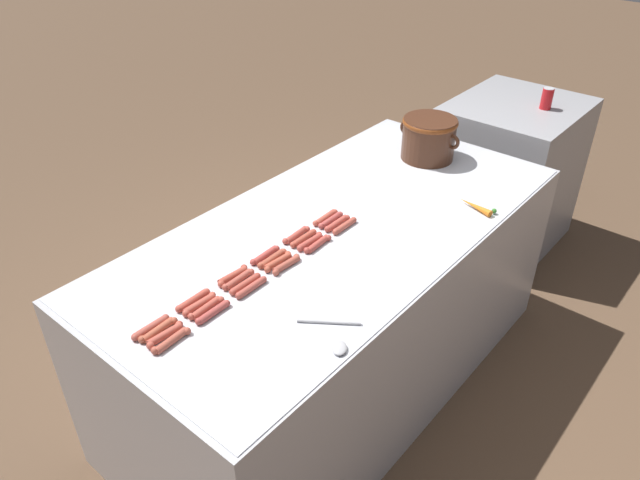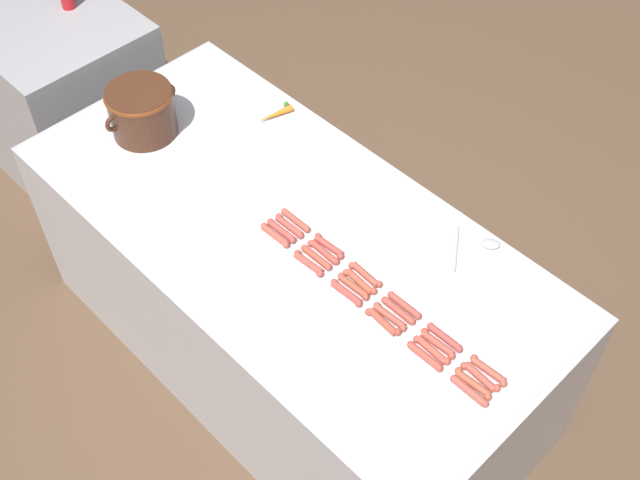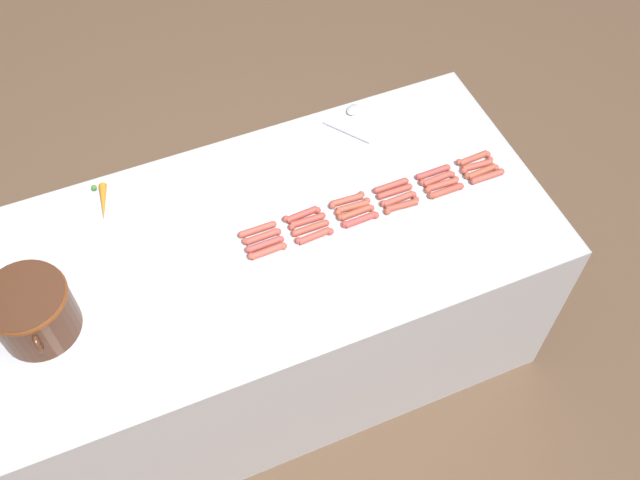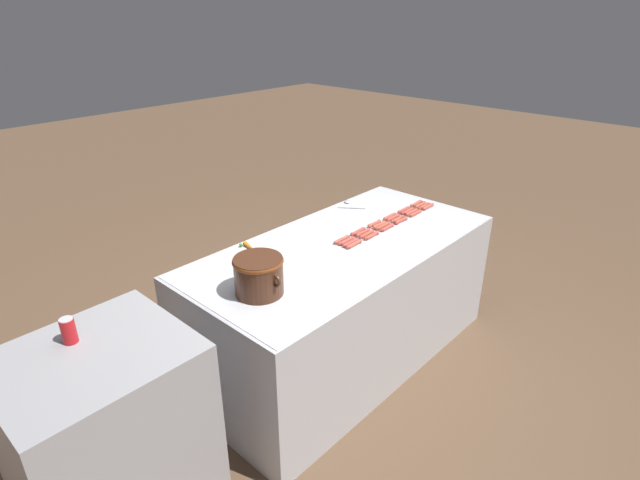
{
  "view_description": "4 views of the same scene",
  "coord_description": "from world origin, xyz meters",
  "px_view_note": "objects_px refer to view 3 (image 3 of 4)",
  "views": [
    {
      "loc": [
        1.34,
        -1.73,
        2.28
      ],
      "look_at": [
        0.03,
        -0.17,
        0.93
      ],
      "focal_mm": 33.74,
      "sensor_mm": 36.0,
      "label": 1
    },
    {
      "loc": [
        -1.33,
        -1.54,
        3.21
      ],
      "look_at": [
        0.01,
        -0.17,
        0.96
      ],
      "focal_mm": 45.53,
      "sensor_mm": 36.0,
      "label": 2
    },
    {
      "loc": [
        -1.53,
        0.39,
        3.12
      ],
      "look_at": [
        -0.12,
        -0.2,
        0.95
      ],
      "focal_mm": 40.89,
      "sensor_mm": 36.0,
      "label": 3
    },
    {
      "loc": [
        -1.94,
        2.34,
        2.36
      ],
      "look_at": [
        0.09,
        0.15,
        0.96
      ],
      "focal_mm": 28.17,
      "sensor_mm": 36.0,
      "label": 4
    }
  ],
  "objects_px": {
    "hot_dog_1": "(446,191)",
    "hot_dog_23": "(257,230)",
    "hot_dog_4": "(314,236)",
    "hot_dog_5": "(267,251)",
    "bean_pot": "(31,309)",
    "hot_dog_12": "(477,165)",
    "hot_dog_0": "(487,176)",
    "hot_dog_9": "(356,213)",
    "hot_dog_15": "(353,207)",
    "hot_dog_20": "(391,186)",
    "hot_dog_21": "(347,200)",
    "hot_dog_16": "(307,221)",
    "hot_dog_18": "(473,158)",
    "hot_dog_10": "(310,228)",
    "hot_dog_17": "(262,237)",
    "hot_dog_14": "(395,192)",
    "hot_dog_3": "(360,220)",
    "hot_dog_22": "(302,215)",
    "hot_dog_13": "(437,179)",
    "hot_dog_6": "(482,172)",
    "hot_dog_11": "(265,244)",
    "hot_dog_7": "(442,185)",
    "serving_spoon": "(351,117)",
    "hot_dog_2": "(402,206)",
    "carrot": "(103,201)",
    "hot_dog_19": "(433,172)"
  },
  "relations": [
    {
      "from": "hot_dog_21",
      "to": "carrot",
      "type": "xyz_separation_m",
      "value": [
        0.35,
        0.87,
        0.0
      ]
    },
    {
      "from": "hot_dog_3",
      "to": "hot_dog_22",
      "type": "height_order",
      "value": "same"
    },
    {
      "from": "hot_dog_20",
      "to": "hot_dog_21",
      "type": "relative_size",
      "value": 1.0
    },
    {
      "from": "hot_dog_4",
      "to": "hot_dog_12",
      "type": "height_order",
      "value": "same"
    },
    {
      "from": "hot_dog_12",
      "to": "hot_dog_15",
      "type": "bearing_deg",
      "value": 89.93
    },
    {
      "from": "hot_dog_4",
      "to": "hot_dog_19",
      "type": "height_order",
      "value": "same"
    },
    {
      "from": "hot_dog_10",
      "to": "hot_dog_20",
      "type": "height_order",
      "value": "same"
    },
    {
      "from": "hot_dog_4",
      "to": "hot_dog_11",
      "type": "relative_size",
      "value": 1.0
    },
    {
      "from": "hot_dog_22",
      "to": "hot_dog_6",
      "type": "bearing_deg",
      "value": -95.88
    },
    {
      "from": "hot_dog_1",
      "to": "hot_dog_5",
      "type": "distance_m",
      "value": 0.74
    },
    {
      "from": "hot_dog_13",
      "to": "hot_dog_21",
      "type": "xyz_separation_m",
      "value": [
        0.04,
        0.37,
        0.0
      ]
    },
    {
      "from": "hot_dog_16",
      "to": "hot_dog_23",
      "type": "height_order",
      "value": "same"
    },
    {
      "from": "hot_dog_17",
      "to": "hot_dog_18",
      "type": "relative_size",
      "value": 1.0
    },
    {
      "from": "hot_dog_7",
      "to": "serving_spoon",
      "type": "xyz_separation_m",
      "value": [
        0.48,
        0.18,
        -0.01
      ]
    },
    {
      "from": "hot_dog_6",
      "to": "hot_dog_11",
      "type": "relative_size",
      "value": 1.0
    },
    {
      "from": "hot_dog_16",
      "to": "hot_dog_10",
      "type": "bearing_deg",
      "value": 178.93
    },
    {
      "from": "hot_dog_2",
      "to": "bean_pot",
      "type": "distance_m",
      "value": 1.37
    },
    {
      "from": "hot_dog_21",
      "to": "hot_dog_13",
      "type": "bearing_deg",
      "value": -96.0
    },
    {
      "from": "hot_dog_4",
      "to": "hot_dog_22",
      "type": "bearing_deg",
      "value": 3.26
    },
    {
      "from": "bean_pot",
      "to": "hot_dog_4",
      "type": "bearing_deg",
      "value": -90.71
    },
    {
      "from": "hot_dog_7",
      "to": "hot_dog_21",
      "type": "xyz_separation_m",
      "value": [
        0.07,
        0.37,
        0.0
      ]
    },
    {
      "from": "hot_dog_15",
      "to": "hot_dog_5",
      "type": "bearing_deg",
      "value": 100.36
    },
    {
      "from": "hot_dog_0",
      "to": "hot_dog_18",
      "type": "bearing_deg",
      "value": 2.26
    },
    {
      "from": "hot_dog_3",
      "to": "hot_dog_5",
      "type": "xyz_separation_m",
      "value": [
        0.0,
        0.37,
        0.0
      ]
    },
    {
      "from": "hot_dog_9",
      "to": "carrot",
      "type": "bearing_deg",
      "value": 64.23
    },
    {
      "from": "hot_dog_23",
      "to": "hot_dog_19",
      "type": "bearing_deg",
      "value": -90.22
    },
    {
      "from": "hot_dog_1",
      "to": "hot_dog_23",
      "type": "relative_size",
      "value": 1.0
    },
    {
      "from": "hot_dog_0",
      "to": "hot_dog_16",
      "type": "xyz_separation_m",
      "value": [
        0.07,
        0.74,
        0.0
      ]
    },
    {
      "from": "hot_dog_1",
      "to": "hot_dog_11",
      "type": "bearing_deg",
      "value": 87.45
    },
    {
      "from": "hot_dog_16",
      "to": "hot_dog_17",
      "type": "bearing_deg",
      "value": 90.48
    },
    {
      "from": "hot_dog_0",
      "to": "hot_dog_9",
      "type": "bearing_deg",
      "value": 86.29
    },
    {
      "from": "hot_dog_13",
      "to": "carrot",
      "type": "xyz_separation_m",
      "value": [
        0.39,
        1.24,
        0.0
      ]
    },
    {
      "from": "hot_dog_4",
      "to": "hot_dog_5",
      "type": "distance_m",
      "value": 0.18
    },
    {
      "from": "hot_dog_6",
      "to": "hot_dog_12",
      "type": "relative_size",
      "value": 1.0
    },
    {
      "from": "hot_dog_5",
      "to": "hot_dog_15",
      "type": "distance_m",
      "value": 0.38
    },
    {
      "from": "hot_dog_0",
      "to": "hot_dog_4",
      "type": "xyz_separation_m",
      "value": [
        -0.0,
        0.74,
        0.0
      ]
    },
    {
      "from": "hot_dog_1",
      "to": "hot_dog_2",
      "type": "bearing_deg",
      "value": 89.45
    },
    {
      "from": "hot_dog_7",
      "to": "hot_dog_22",
      "type": "xyz_separation_m",
      "value": [
        0.07,
        0.56,
        0.0
      ]
    },
    {
      "from": "hot_dog_22",
      "to": "hot_dog_1",
      "type": "bearing_deg",
      "value": -100.97
    },
    {
      "from": "hot_dog_14",
      "to": "hot_dog_18",
      "type": "relative_size",
      "value": 1.0
    },
    {
      "from": "hot_dog_10",
      "to": "hot_dog_20",
      "type": "relative_size",
      "value": 1.0
    },
    {
      "from": "hot_dog_1",
      "to": "bean_pot",
      "type": "distance_m",
      "value": 1.56
    },
    {
      "from": "hot_dog_14",
      "to": "hot_dog_18",
      "type": "bearing_deg",
      "value": -84.3
    },
    {
      "from": "hot_dog_21",
      "to": "hot_dog_23",
      "type": "xyz_separation_m",
      "value": [
        -0.0,
        0.36,
        0.0
      ]
    },
    {
      "from": "hot_dog_11",
      "to": "hot_dog_20",
      "type": "height_order",
      "value": "same"
    },
    {
      "from": "hot_dog_11",
      "to": "hot_dog_14",
      "type": "height_order",
      "value": "same"
    },
    {
      "from": "hot_dog_20",
      "to": "hot_dog_5",
      "type": "bearing_deg",
      "value": 100.79
    },
    {
      "from": "hot_dog_15",
      "to": "hot_dog_18",
      "type": "bearing_deg",
      "value": -86.01
    },
    {
      "from": "hot_dog_6",
      "to": "hot_dog_20",
      "type": "xyz_separation_m",
      "value": [
        0.07,
        0.36,
        0.0
      ]
    },
    {
      "from": "hot_dog_13",
      "to": "hot_dog_14",
      "type": "bearing_deg",
      "value": 89.18
    }
  ]
}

